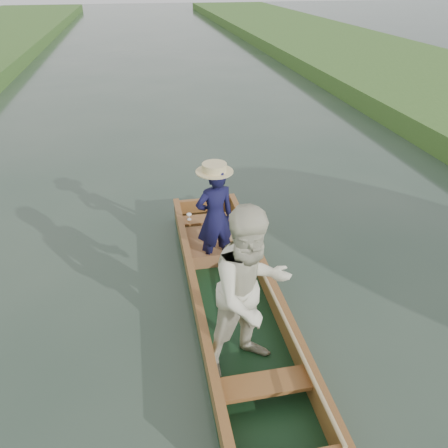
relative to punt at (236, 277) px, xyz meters
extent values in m
plane|color=#283D30|center=(0.04, 0.35, -0.74)|extent=(120.00, 120.00, 0.00)
cube|color=#133219|center=(0.04, 0.35, -0.70)|extent=(1.10, 5.00, 0.08)
cube|color=brown|center=(-0.47, 0.35, -0.50)|extent=(0.08, 5.00, 0.32)
cube|color=brown|center=(0.55, 0.35, -0.50)|extent=(0.08, 5.00, 0.32)
cube|color=brown|center=(0.04, 2.81, -0.50)|extent=(1.10, 0.08, 0.32)
cube|color=brown|center=(-0.47, 0.35, -0.32)|extent=(0.10, 5.00, 0.04)
cube|color=brown|center=(0.55, 0.35, -0.32)|extent=(0.10, 5.00, 0.04)
cube|color=brown|center=(0.04, 2.25, -0.44)|extent=(0.94, 0.30, 0.05)
cube|color=brown|center=(0.04, -1.25, -0.44)|extent=(0.94, 0.30, 0.05)
imported|color=#121136|center=(-0.04, 1.26, 0.14)|extent=(0.66, 0.51, 1.60)
cylinder|color=beige|center=(-0.04, 1.26, 0.90)|extent=(0.52, 0.52, 0.12)
imported|color=beige|center=(-0.01, -0.72, 0.34)|extent=(1.17, 1.04, 2.01)
cube|color=brown|center=(-0.05, 1.60, -0.55)|extent=(0.85, 0.90, 0.22)
sphere|color=tan|center=(0.22, 1.50, -0.33)|extent=(0.20, 0.20, 0.20)
sphere|color=tan|center=(0.22, 1.49, -0.18)|extent=(0.15, 0.15, 0.15)
sphere|color=tan|center=(0.17, 1.49, -0.12)|extent=(0.06, 0.06, 0.06)
sphere|color=tan|center=(0.28, 1.49, -0.12)|extent=(0.06, 0.06, 0.06)
sphere|color=tan|center=(0.22, 1.43, -0.20)|extent=(0.06, 0.06, 0.06)
sphere|color=tan|center=(0.14, 1.48, -0.30)|extent=(0.07, 0.07, 0.07)
sphere|color=tan|center=(0.31, 1.48, -0.30)|extent=(0.07, 0.07, 0.07)
sphere|color=tan|center=(0.17, 1.47, -0.42)|extent=(0.08, 0.08, 0.08)
sphere|color=tan|center=(0.27, 1.47, -0.42)|extent=(0.08, 0.08, 0.08)
cylinder|color=silver|center=(-0.31, 2.25, -0.41)|extent=(0.07, 0.07, 0.01)
cylinder|color=silver|center=(-0.31, 2.25, -0.37)|extent=(0.01, 0.01, 0.08)
ellipsoid|color=silver|center=(-0.31, 2.25, -0.32)|extent=(0.09, 0.09, 0.05)
cylinder|color=tan|center=(0.47, 0.01, -0.28)|extent=(0.04, 4.41, 0.20)
camera|label=1|loc=(-0.96, -4.16, 3.27)|focal=35.00mm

